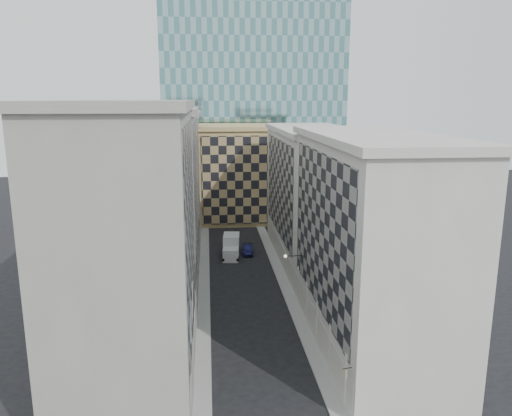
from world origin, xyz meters
TOP-DOWN VIEW (x-y plane):
  - sidewalk_west at (-5.25, 30.00)m, footprint 1.50×100.00m
  - sidewalk_east at (5.25, 30.00)m, footprint 1.50×100.00m
  - bldg_left_a at (-10.88, 11.00)m, footprint 10.80×22.80m
  - bldg_left_b at (-10.88, 33.00)m, footprint 10.80×22.80m
  - bldg_left_c at (-10.88, 55.00)m, footprint 10.80×22.80m
  - bldg_right_a at (10.88, 15.00)m, footprint 10.80×26.80m
  - bldg_right_b at (10.89, 42.00)m, footprint 10.80×28.80m
  - tan_block at (2.00, 67.90)m, footprint 16.80×14.80m
  - church_tower at (0.00, 82.00)m, footprint 7.20×7.20m
  - flagpoles_left at (-5.90, 6.00)m, footprint 0.10×6.33m
  - bracket_lamp at (4.38, 24.00)m, footprint 1.98×0.36m
  - box_truck at (-1.10, 43.67)m, footprint 2.94×6.14m
  - dark_car at (1.50, 44.81)m, footprint 1.85×4.56m
  - shop_sign at (5.42, 3.00)m, footprint 0.74×0.65m

SIDE VIEW (x-z plane):
  - sidewalk_west at x=-5.25m, z-range 0.00..0.15m
  - sidewalk_east at x=5.25m, z-range 0.00..0.15m
  - dark_car at x=1.50m, z-range 0.00..1.47m
  - box_truck at x=-1.10m, z-range -0.21..3.05m
  - shop_sign at x=5.42m, z-range 3.48..4.20m
  - bracket_lamp at x=4.38m, z-range 6.02..6.38m
  - flagpoles_left at x=-5.90m, z-range 6.83..9.17m
  - tan_block at x=2.00m, z-range 0.04..18.84m
  - bldg_right_b at x=10.89m, z-range 0.00..19.70m
  - bldg_right_a at x=10.88m, z-range -0.03..20.67m
  - bldg_left_c at x=-10.88m, z-range -0.02..21.68m
  - bldg_left_b at x=-10.88m, z-range -0.03..22.67m
  - bldg_left_a at x=-10.88m, z-range -0.03..23.67m
  - church_tower at x=0.00m, z-range 1.20..52.70m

